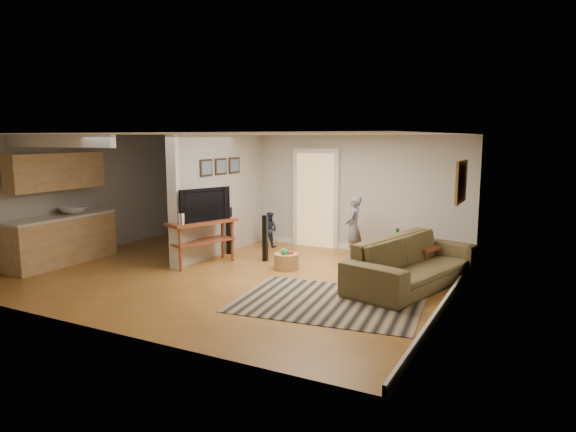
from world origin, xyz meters
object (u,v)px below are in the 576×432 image
object	(u,v)px
toy_basket	(286,260)
toddler	(269,247)
sofa	(412,285)
speaker_right	(229,231)
speaker_left	(265,238)
tv_console	(202,225)
child	(353,258)
coffee_table	(410,247)

from	to	relation	value
toy_basket	toddler	world-z (taller)	toy_basket
sofa	speaker_right	bearing A→B (deg)	96.89
speaker_left	toy_basket	size ratio (longest dim) A/B	2.03
tv_console	speaker_left	xyz separation A→B (m)	(0.93, 0.81, -0.32)
sofa	toy_basket	size ratio (longest dim) A/B	6.02
speaker_left	tv_console	bearing A→B (deg)	-142.92
toy_basket	toddler	size ratio (longest dim) A/B	0.58
tv_console	toddler	world-z (taller)	tv_console
tv_console	toy_basket	xyz separation A→B (m)	(1.61, 0.43, -0.62)
speaker_right	child	xyz separation A→B (m)	(2.47, 0.83, -0.50)
child	sofa	bearing A→B (deg)	42.62
tv_console	toddler	size ratio (longest dim) A/B	1.85
sofa	child	world-z (taller)	child
coffee_table	speaker_right	world-z (taller)	speaker_right
tv_console	coffee_table	bearing A→B (deg)	43.97
coffee_table	toddler	size ratio (longest dim) A/B	1.84
coffee_table	toy_basket	size ratio (longest dim) A/B	3.19
speaker_left	speaker_right	size ratio (longest dim) A/B	0.93
sofa	child	distance (m)	2.10
coffee_table	child	distance (m)	1.30
coffee_table	child	xyz separation A→B (m)	(-1.22, 0.23, -0.39)
coffee_table	child	size ratio (longest dim) A/B	1.13
toddler	speaker_right	bearing A→B (deg)	71.28
coffee_table	speaker_left	size ratio (longest dim) A/B	1.57
tv_console	toddler	distance (m)	2.19
speaker_right	child	world-z (taller)	speaker_right
sofa	coffee_table	bearing A→B (deg)	31.67
speaker_left	toy_basket	bearing A→B (deg)	-33.66
sofa	toddler	xyz separation A→B (m)	(-3.64, 1.57, 0.00)
sofa	toddler	bearing A→B (deg)	81.49
tv_console	speaker_right	size ratio (longest dim) A/B	1.47
child	toy_basket	bearing A→B (deg)	-35.29
sofa	toy_basket	bearing A→B (deg)	105.39
child	toddler	size ratio (longest dim) A/B	1.63
coffee_table	tv_console	distance (m)	3.99
coffee_table	toy_basket	xyz separation A→B (m)	(-2.01, -1.19, -0.22)
coffee_table	child	world-z (taller)	coffee_table
coffee_table	child	bearing A→B (deg)	169.48
tv_console	speaker_left	size ratio (longest dim) A/B	1.58
coffee_table	speaker_right	xyz separation A→B (m)	(-3.68, -0.60, 0.11)
sofa	tv_console	bearing A→B (deg)	111.28
speaker_left	toy_basket	distance (m)	0.83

